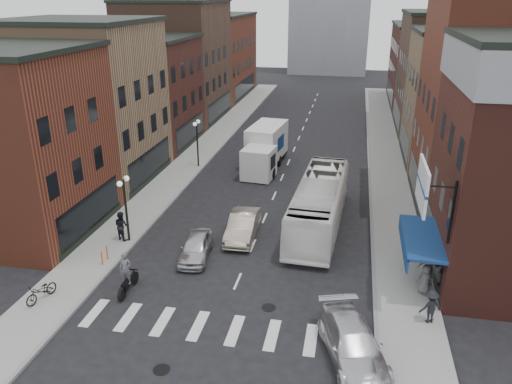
% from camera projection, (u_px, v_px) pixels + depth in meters
% --- Properties ---
extents(ground, '(160.00, 160.00, 0.00)m').
position_uv_depth(ground, '(233.00, 292.00, 25.14)').
color(ground, black).
rests_on(ground, ground).
extents(sidewalk_left, '(3.00, 74.00, 0.15)m').
position_uv_depth(sidewalk_left, '(200.00, 153.00, 46.66)').
color(sidewalk_left, gray).
rests_on(sidewalk_left, ground).
extents(sidewalk_right, '(3.00, 74.00, 0.15)m').
position_uv_depth(sidewalk_right, '(386.00, 164.00, 43.62)').
color(sidewalk_right, gray).
rests_on(sidewalk_right, ground).
extents(curb_left, '(0.20, 74.00, 0.16)m').
position_uv_depth(curb_left, '(215.00, 154.00, 46.42)').
color(curb_left, gray).
rests_on(curb_left, ground).
extents(curb_right, '(0.20, 74.00, 0.16)m').
position_uv_depth(curb_right, '(369.00, 164.00, 43.91)').
color(curb_right, gray).
rests_on(curb_right, ground).
extents(crosswalk_stripes, '(12.00, 2.20, 0.01)m').
position_uv_depth(crosswalk_stripes, '(217.00, 328.00, 22.41)').
color(crosswalk_stripes, silver).
rests_on(crosswalk_stripes, ground).
extents(bldg_left_near, '(10.30, 9.20, 11.30)m').
position_uv_depth(bldg_left_near, '(6.00, 143.00, 29.81)').
color(bldg_left_near, brown).
rests_on(bldg_left_near, ground).
extents(bldg_left_mid_a, '(10.30, 10.20, 12.30)m').
position_uv_depth(bldg_left_mid_a, '(85.00, 103.00, 38.27)').
color(bldg_left_mid_a, '#8D6C4D').
rests_on(bldg_left_mid_a, ground).
extents(bldg_left_mid_b, '(10.30, 10.20, 10.30)m').
position_uv_depth(bldg_left_mid_b, '(139.00, 92.00, 47.75)').
color(bldg_left_mid_b, '#4F231C').
rests_on(bldg_left_mid_b, ground).
extents(bldg_left_far_a, '(10.30, 12.20, 13.30)m').
position_uv_depth(bldg_left_far_a, '(177.00, 61.00, 57.21)').
color(bldg_left_far_a, brown).
rests_on(bldg_left_far_a, ground).
extents(bldg_left_far_b, '(10.30, 16.20, 11.30)m').
position_uv_depth(bldg_left_far_b, '(211.00, 56.00, 70.33)').
color(bldg_left_far_b, brown).
rests_on(bldg_left_far_b, ground).
extents(bldg_right_mid_a, '(10.30, 10.20, 14.30)m').
position_uv_depth(bldg_right_mid_a, '(505.00, 106.00, 32.53)').
color(bldg_right_mid_a, brown).
rests_on(bldg_right_mid_a, ground).
extents(bldg_right_mid_b, '(10.30, 10.20, 11.30)m').
position_uv_depth(bldg_right_mid_b, '(471.00, 99.00, 42.20)').
color(bldg_right_mid_b, '#8D6C4D').
rests_on(bldg_right_mid_b, ground).
extents(bldg_right_far_a, '(10.30, 12.20, 12.30)m').
position_uv_depth(bldg_right_far_a, '(450.00, 73.00, 52.02)').
color(bldg_right_far_a, brown).
rests_on(bldg_right_far_a, ground).
extents(bldg_right_far_b, '(10.30, 16.20, 10.30)m').
position_uv_depth(bldg_right_far_b, '(432.00, 65.00, 65.14)').
color(bldg_right_far_b, '#4F231C').
rests_on(bldg_right_far_b, ground).
extents(awning_blue, '(1.80, 5.00, 0.78)m').
position_uv_depth(awning_blue, '(418.00, 239.00, 24.84)').
color(awning_blue, navy).
rests_on(awning_blue, ground).
extents(billboard_sign, '(1.52, 3.00, 3.70)m').
position_uv_depth(billboard_sign, '(424.00, 187.00, 21.77)').
color(billboard_sign, black).
rests_on(billboard_sign, ground).
extents(streetlamp_near, '(0.32, 1.22, 4.11)m').
position_uv_depth(streetlamp_near, '(125.00, 198.00, 29.02)').
color(streetlamp_near, black).
rests_on(streetlamp_near, ground).
extents(streetlamp_far, '(0.32, 1.22, 4.11)m').
position_uv_depth(streetlamp_far, '(197.00, 135.00, 41.76)').
color(streetlamp_far, black).
rests_on(streetlamp_far, ground).
extents(bike_rack, '(0.08, 0.68, 0.80)m').
position_uv_depth(bike_rack, '(104.00, 255.00, 27.48)').
color(bike_rack, '#D8590C').
rests_on(bike_rack, sidewalk_left).
extents(box_truck, '(3.03, 8.27, 3.50)m').
position_uv_depth(box_truck, '(265.00, 149.00, 42.16)').
color(box_truck, silver).
rests_on(box_truck, ground).
extents(motorcycle_rider, '(0.64, 2.20, 2.24)m').
position_uv_depth(motorcycle_rider, '(127.00, 274.00, 24.69)').
color(motorcycle_rider, black).
rests_on(motorcycle_rider, ground).
extents(transit_bus, '(3.30, 11.61, 3.20)m').
position_uv_depth(transit_bus, '(319.00, 204.00, 31.53)').
color(transit_bus, white).
rests_on(transit_bus, ground).
extents(sedan_left_near, '(2.00, 4.06, 1.33)m').
position_uv_depth(sedan_left_near, '(196.00, 247.00, 28.14)').
color(sedan_left_near, silver).
rests_on(sedan_left_near, ground).
extents(sedan_left_far, '(1.76, 4.63, 1.51)m').
position_uv_depth(sedan_left_far, '(243.00, 226.00, 30.47)').
color(sedan_left_far, beige).
rests_on(sedan_left_far, ground).
extents(curb_car, '(3.54, 5.51, 1.49)m').
position_uv_depth(curb_car, '(353.00, 344.00, 20.29)').
color(curb_car, silver).
rests_on(curb_car, ground).
extents(parked_bicycle, '(1.08, 1.90, 0.94)m').
position_uv_depth(parked_bicycle, '(41.00, 291.00, 24.05)').
color(parked_bicycle, black).
rests_on(parked_bicycle, sidewalk_left).
extents(ped_left_solo, '(1.00, 0.82, 1.80)m').
position_uv_depth(ped_left_solo, '(121.00, 226.00, 29.84)').
color(ped_left_solo, black).
rests_on(ped_left_solo, sidewalk_left).
extents(ped_right_a, '(1.16, 0.88, 1.62)m').
position_uv_depth(ped_right_a, '(431.00, 307.00, 22.31)').
color(ped_right_a, black).
rests_on(ped_right_a, sidewalk_right).
extents(ped_right_b, '(1.15, 0.70, 1.84)m').
position_uv_depth(ped_right_b, '(429.00, 269.00, 25.14)').
color(ped_right_b, '#896246').
rests_on(ped_right_b, sidewalk_right).
extents(ped_right_c, '(0.79, 0.54, 1.56)m').
position_uv_depth(ped_right_c, '(425.00, 279.00, 24.48)').
color(ped_right_c, '#55575D').
rests_on(ped_right_c, sidewalk_right).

